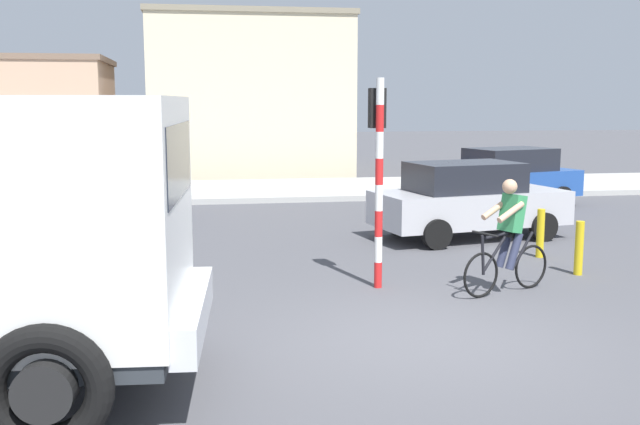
# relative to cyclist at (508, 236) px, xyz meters

# --- Properties ---
(ground_plane) EXTENTS (120.00, 120.00, 0.00)m
(ground_plane) POSITION_rel_cyclist_xyz_m (-1.83, -1.89, -0.86)
(ground_plane) COLOR #4C4C51
(sidewalk_far) EXTENTS (80.00, 5.00, 0.16)m
(sidewalk_far) POSITION_rel_cyclist_xyz_m (-1.83, 12.88, -0.78)
(sidewalk_far) COLOR #ADADA8
(sidewalk_far) RESTS_ON ground
(cyclist) EXTENTS (1.61, 0.77, 1.72)m
(cyclist) POSITION_rel_cyclist_xyz_m (0.00, 0.00, 0.00)
(cyclist) COLOR black
(cyclist) RESTS_ON ground
(traffic_light_pole) EXTENTS (0.24, 0.43, 3.20)m
(traffic_light_pole) POSITION_rel_cyclist_xyz_m (-1.83, 0.71, 1.20)
(traffic_light_pole) COLOR red
(traffic_light_pole) RESTS_ON ground
(car_red_near) EXTENTS (4.09, 2.04, 1.60)m
(car_red_near) POSITION_rel_cyclist_xyz_m (-7.27, 7.86, -0.05)
(car_red_near) COLOR #234C9E
(car_red_near) RESTS_ON ground
(car_white_mid) EXTENTS (4.31, 2.74, 1.60)m
(car_white_mid) POSITION_rel_cyclist_xyz_m (3.71, 8.57, -0.05)
(car_white_mid) COLOR #234C9E
(car_white_mid) RESTS_ON ground
(car_far_side) EXTENTS (4.25, 2.42, 1.60)m
(car_far_side) POSITION_rel_cyclist_xyz_m (1.03, 4.37, -0.05)
(car_far_side) COLOR #B7B7BC
(car_far_side) RESTS_ON ground
(bollard_near) EXTENTS (0.14, 0.14, 0.90)m
(bollard_near) POSITION_rel_cyclist_xyz_m (1.65, 0.91, -0.41)
(bollard_near) COLOR gold
(bollard_near) RESTS_ON ground
(bollard_far) EXTENTS (0.14, 0.14, 0.90)m
(bollard_far) POSITION_rel_cyclist_xyz_m (1.65, 2.31, -0.41)
(bollard_far) COLOR gold
(bollard_far) RESTS_ON ground
(building_mid_block) EXTENTS (7.80, 7.77, 6.20)m
(building_mid_block) POSITION_rel_cyclist_xyz_m (-2.46, 20.63, 2.24)
(building_mid_block) COLOR beige
(building_mid_block) RESTS_ON ground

